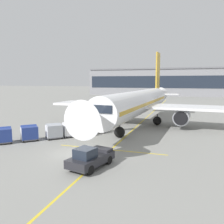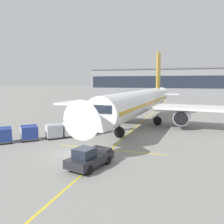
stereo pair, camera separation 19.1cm
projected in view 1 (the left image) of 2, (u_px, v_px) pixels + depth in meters
ground_plane at (70, 154)px, 23.28m from camera, size 600.00×600.00×0.00m
parked_airplane at (139, 103)px, 38.59m from camera, size 30.53×40.38×13.64m
belt_loader at (96, 127)px, 32.68m from camera, size 4.97×4.50×2.58m
baggage_cart_lead at (71, 129)px, 30.46m from camera, size 2.55×2.54×1.91m
baggage_cart_second at (54, 131)px, 29.45m from camera, size 2.55×2.54×1.91m
baggage_cart_third at (29, 133)px, 28.38m from camera, size 2.55×2.54×1.91m
baggage_cart_fourth at (3, 135)px, 27.09m from camera, size 2.55×2.54×1.91m
pushback_tug at (90, 158)px, 19.60m from camera, size 3.10×4.78×1.83m
ground_crew_by_loader at (82, 126)px, 32.40m from camera, size 0.57×0.29×1.74m
ground_crew_by_carts at (88, 129)px, 30.54m from camera, size 0.44×0.44×1.74m
ground_crew_marshaller at (75, 125)px, 33.02m from camera, size 0.33×0.56×1.74m
ground_crew_wingwalker at (78, 129)px, 30.83m from camera, size 0.48×0.42×1.74m
safety_cone_engine_keepout at (105, 120)px, 41.64m from camera, size 0.69×0.69×0.78m
safety_cone_wingtip at (91, 124)px, 37.43m from camera, size 0.66×0.66×0.74m
apron_guidance_line_lead_in at (138, 125)px, 38.43m from camera, size 0.20×110.00×0.01m
apron_guidance_line_stop_bar at (111, 150)px, 24.71m from camera, size 12.00×0.20×0.01m
terminal_building at (180, 82)px, 119.04m from camera, size 94.07×16.46×13.93m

